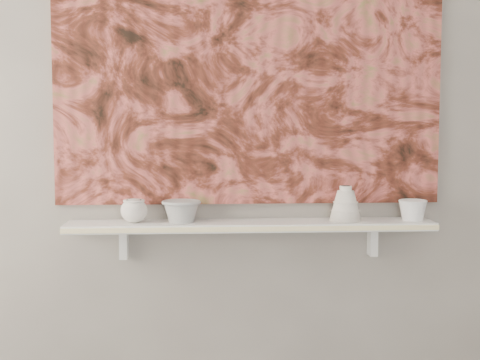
{
  "coord_description": "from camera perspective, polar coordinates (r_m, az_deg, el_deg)",
  "views": [
    {
      "loc": [
        -0.2,
        -1.01,
        1.31
      ],
      "look_at": [
        -0.04,
        1.49,
        1.09
      ],
      "focal_mm": 50.0,
      "sensor_mm": 36.0,
      "label": 1
    }
  ],
  "objects": [
    {
      "name": "house_motif",
      "position": [
        2.67,
        10.52,
        3.24
      ],
      "size": [
        0.09,
        0.0,
        0.08
      ],
      "primitive_type": "cube",
      "color": "black",
      "rests_on": "painting"
    },
    {
      "name": "bowl_white",
      "position": [
        2.67,
        14.52,
        -2.48
      ],
      "size": [
        0.14,
        0.14,
        0.08
      ],
      "primitive_type": null,
      "rotation": [
        0.0,
        0.0,
        -0.31
      ],
      "color": "white",
      "rests_on": "shelf"
    },
    {
      "name": "bowl_grey",
      "position": [
        2.54,
        -5.03,
        -2.64
      ],
      "size": [
        0.15,
        0.15,
        0.09
      ],
      "primitive_type": null,
      "rotation": [
        0.0,
        0.0,
        -0.01
      ],
      "color": "#969693",
      "rests_on": "shelf"
    },
    {
      "name": "wall_back",
      "position": [
        2.62,
        0.78,
        5.87
      ],
      "size": [
        3.6,
        0.0,
        3.6
      ],
      "primitive_type": "plane",
      "rotation": [
        1.57,
        0.0,
        0.0
      ],
      "color": "gray",
      "rests_on": "floor"
    },
    {
      "name": "bracket_left",
      "position": [
        2.64,
        -9.89,
        -5.33
      ],
      "size": [
        0.03,
        0.06,
        0.12
      ],
      "primitive_type": "cube",
      "color": "white",
      "rests_on": "wall_back"
    },
    {
      "name": "shelf_stripe",
      "position": [
        2.46,
        1.11,
        -4.22
      ],
      "size": [
        1.4,
        0.01,
        0.02
      ],
      "primitive_type": "cube",
      "color": "#F8E7A5",
      "rests_on": "shelf"
    },
    {
      "name": "shelf",
      "position": [
        2.56,
        0.94,
        -3.89
      ],
      "size": [
        1.4,
        0.18,
        0.03
      ],
      "primitive_type": "cube",
      "color": "white",
      "rests_on": "wall_back"
    },
    {
      "name": "bell_vessel",
      "position": [
        2.6,
        8.99,
        -1.97
      ],
      "size": [
        0.13,
        0.13,
        0.14
      ],
      "primitive_type": null,
      "rotation": [
        0.0,
        0.0,
        0.05
      ],
      "color": "silver",
      "rests_on": "shelf"
    },
    {
      "name": "bracket_right",
      "position": [
        2.71,
        11.24,
        -5.08
      ],
      "size": [
        0.03,
        0.06,
        0.12
      ],
      "primitive_type": "cube",
      "color": "white",
      "rests_on": "wall_back"
    },
    {
      "name": "cup_cream",
      "position": [
        2.55,
        -9.04,
        -2.59
      ],
      "size": [
        0.11,
        0.11,
        0.09
      ],
      "primitive_type": null,
      "rotation": [
        0.0,
        0.0,
        -0.09
      ],
      "color": "silver",
      "rests_on": "shelf"
    },
    {
      "name": "painting",
      "position": [
        2.62,
        0.81,
        10.04
      ],
      "size": [
        1.5,
        0.02,
        1.1
      ],
      "primitive_type": "cube",
      "color": "#60271A",
      "rests_on": "wall_back"
    }
  ]
}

